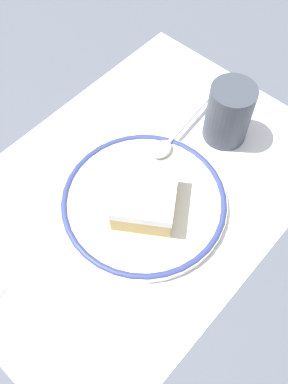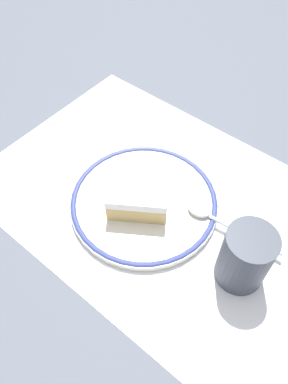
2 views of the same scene
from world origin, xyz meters
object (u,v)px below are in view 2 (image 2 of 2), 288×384
Objects in this scene: spoon at (211,216)px; cup at (244,260)px; plate at (144,202)px; sugar_packet at (66,120)px; cake_slice at (138,192)px.

spoon is 1.60× the size of cup.
plate is 0.10m from spoon.
cup is at bearing 170.95° from sugar_packet.
plate is 4.32× the size of sugar_packet.
sugar_packet is (0.22, -0.05, -0.00)m from plate.
spoon is at bearing -31.23° from cup.
cup is (-0.17, 0.00, 0.01)m from cake_slice.
sugar_packet is at bearing -3.31° from spoon.
cake_slice is at bearing 22.92° from spoon.
cup is (-0.16, 0.01, 0.03)m from plate.
cake_slice reaches higher than spoon.
plate is at bearing -130.28° from cake_slice.
cake_slice is 2.21× the size of sugar_packet.
cake_slice is at bearing 49.72° from plate.
plate is 0.03m from cake_slice.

